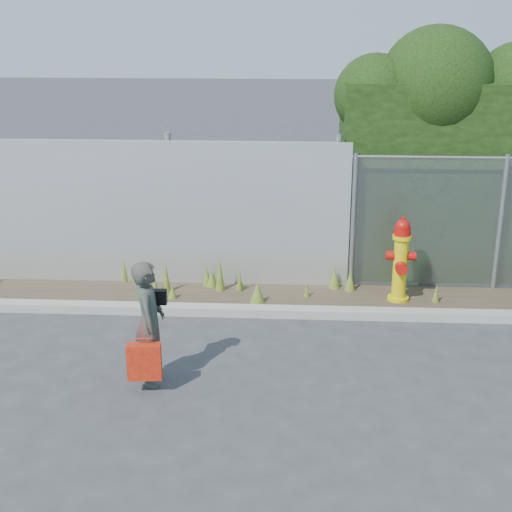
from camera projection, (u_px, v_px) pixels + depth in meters
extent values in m
plane|color=#363739|center=(275.00, 379.00, 8.11)|extent=(80.00, 80.00, 0.00)
cube|color=gray|center=(279.00, 312.00, 9.80)|extent=(16.00, 0.22, 0.12)
cube|color=#3F3224|center=(280.00, 299.00, 10.38)|extent=(16.00, 1.20, 0.01)
cone|color=#4F691F|center=(166.00, 278.00, 10.54)|extent=(0.13, 0.13, 0.47)
cone|color=#4F691F|center=(240.00, 284.00, 10.70)|extent=(0.14, 0.14, 0.20)
cone|color=#4F691F|center=(212.00, 279.00, 10.79)|extent=(0.17, 0.17, 0.26)
cone|color=#4F691F|center=(131.00, 268.00, 11.01)|extent=(0.12, 0.12, 0.45)
cone|color=#4F691F|center=(220.00, 275.00, 10.60)|extent=(0.14, 0.14, 0.53)
cone|color=#4F691F|center=(307.00, 290.00, 10.41)|extent=(0.09, 0.09, 0.24)
cone|color=#4F691F|center=(207.00, 277.00, 10.80)|extent=(0.13, 0.13, 0.33)
cone|color=#4F691F|center=(350.00, 281.00, 10.62)|extent=(0.16, 0.16, 0.34)
cone|color=#4F691F|center=(124.00, 266.00, 10.98)|extent=(0.11, 0.11, 0.51)
cone|color=#4F691F|center=(436.00, 294.00, 10.20)|extent=(0.11, 0.11, 0.27)
cone|color=#4F691F|center=(155.00, 286.00, 10.42)|extent=(0.13, 0.13, 0.35)
cone|color=#4F691F|center=(240.00, 280.00, 10.59)|extent=(0.08, 0.08, 0.39)
cone|color=#4F691F|center=(257.00, 294.00, 10.17)|extent=(0.23, 0.23, 0.31)
cone|color=#4F691F|center=(335.00, 278.00, 10.72)|extent=(0.18, 0.18, 0.34)
cone|color=#4F691F|center=(172.00, 293.00, 10.35)|extent=(0.14, 0.14, 0.21)
cube|color=silver|center=(68.00, 212.00, 10.77)|extent=(8.50, 0.08, 2.20)
cylinder|color=gray|center=(170.00, 209.00, 10.78)|extent=(0.10, 0.10, 2.30)
cylinder|color=gray|center=(336.00, 211.00, 10.65)|extent=(0.10, 0.10, 2.30)
cylinder|color=gray|center=(353.00, 221.00, 10.56)|extent=(0.07, 0.07, 2.05)
cylinder|color=gray|center=(500.00, 224.00, 10.45)|extent=(0.07, 0.07, 2.05)
sphere|color=black|center=(375.00, 95.00, 10.76)|extent=(1.25, 1.25, 1.25)
sphere|color=black|center=(436.00, 84.00, 10.71)|extent=(1.74, 1.74, 1.74)
sphere|color=black|center=(466.00, 121.00, 10.97)|extent=(1.22, 1.22, 1.22)
cylinder|color=#DBC50B|center=(398.00, 299.00, 10.32)|extent=(0.31, 0.31, 0.07)
cylinder|color=#DBC50B|center=(400.00, 270.00, 10.17)|extent=(0.20, 0.20, 0.95)
cylinder|color=#DBC50B|center=(402.00, 237.00, 10.02)|extent=(0.27, 0.27, 0.06)
cylinder|color=#B20F0A|center=(402.00, 232.00, 9.99)|extent=(0.23, 0.23, 0.11)
sphere|color=#B20F0A|center=(403.00, 226.00, 9.97)|extent=(0.21, 0.21, 0.21)
cylinder|color=#B20F0A|center=(403.00, 219.00, 9.93)|extent=(0.06, 0.06, 0.06)
cylinder|color=#B20F0A|center=(390.00, 256.00, 10.11)|extent=(0.11, 0.12, 0.12)
cylinder|color=#B20F0A|center=(412.00, 256.00, 10.10)|extent=(0.11, 0.12, 0.12)
cylinder|color=#B20F0A|center=(402.00, 268.00, 10.00)|extent=(0.17, 0.13, 0.17)
imported|color=#0F604D|center=(149.00, 323.00, 7.83)|extent=(0.41, 0.57, 1.44)
cube|color=red|center=(144.00, 362.00, 7.68)|extent=(0.37, 0.14, 0.41)
cylinder|color=red|center=(143.00, 339.00, 7.59)|extent=(0.17, 0.02, 0.02)
cube|color=black|center=(157.00, 297.00, 7.89)|extent=(0.22, 0.09, 0.17)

